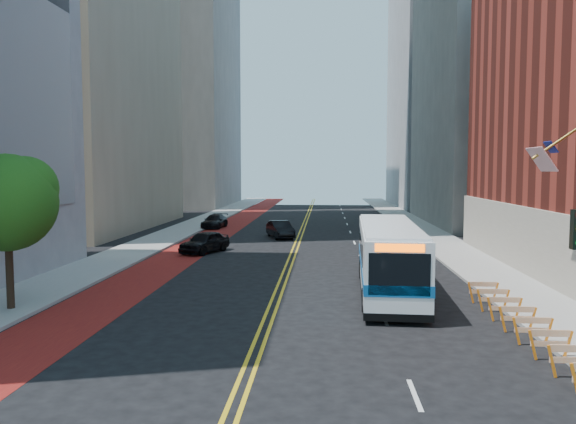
% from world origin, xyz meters
% --- Properties ---
extents(ground, '(160.00, 160.00, 0.00)m').
position_xyz_m(ground, '(0.00, 0.00, 0.00)').
color(ground, black).
rests_on(ground, ground).
extents(sidewalk_left, '(4.00, 140.00, 0.15)m').
position_xyz_m(sidewalk_left, '(-12.00, 30.00, 0.07)').
color(sidewalk_left, gray).
rests_on(sidewalk_left, ground).
extents(sidewalk_right, '(4.00, 140.00, 0.15)m').
position_xyz_m(sidewalk_right, '(12.00, 30.00, 0.07)').
color(sidewalk_right, gray).
rests_on(sidewalk_right, ground).
extents(bus_lane_paint, '(3.60, 140.00, 0.01)m').
position_xyz_m(bus_lane_paint, '(-8.10, 30.00, 0.00)').
color(bus_lane_paint, '#630E10').
rests_on(bus_lane_paint, ground).
extents(center_line_inner, '(0.14, 140.00, 0.01)m').
position_xyz_m(center_line_inner, '(-0.18, 30.00, 0.00)').
color(center_line_inner, gold).
rests_on(center_line_inner, ground).
extents(center_line_outer, '(0.14, 140.00, 0.01)m').
position_xyz_m(center_line_outer, '(0.18, 30.00, 0.00)').
color(center_line_outer, gold).
rests_on(center_line_outer, ground).
extents(lane_dashes, '(0.14, 98.20, 0.01)m').
position_xyz_m(lane_dashes, '(4.80, 38.00, 0.01)').
color(lane_dashes, silver).
rests_on(lane_dashes, ground).
extents(midrise_right_near, '(18.00, 26.00, 40.00)m').
position_xyz_m(midrise_right_near, '(23.00, 48.00, 20.00)').
color(midrise_right_near, slate).
rests_on(midrise_right_near, ground).
extents(midrise_right_far, '(20.00, 28.00, 55.00)m').
position_xyz_m(midrise_right_far, '(24.00, 78.00, 27.50)').
color(midrise_right_far, gray).
rests_on(midrise_right_far, ground).
extents(midrise_left_far, '(20.00, 26.00, 65.00)m').
position_xyz_m(midrise_left_far, '(-24.00, 78.00, 32.50)').
color(midrise_left_far, slate).
rests_on(midrise_left_far, ground).
extents(construction_barriers, '(1.42, 10.91, 1.00)m').
position_xyz_m(construction_barriers, '(9.60, 3.42, 0.68)').
color(construction_barriers, orange).
rests_on(construction_barriers, ground).
extents(street_tree, '(4.20, 4.20, 6.70)m').
position_xyz_m(street_tree, '(-11.24, 6.04, 4.91)').
color(street_tree, black).
rests_on(street_tree, sidewalk_left).
extents(transit_bus, '(3.32, 12.67, 3.45)m').
position_xyz_m(transit_bus, '(5.51, 11.04, 1.80)').
color(transit_bus, silver).
rests_on(transit_bus, ground).
extents(car_a, '(3.48, 5.05, 1.60)m').
position_xyz_m(car_a, '(-6.59, 23.62, 0.80)').
color(car_a, black).
rests_on(car_a, ground).
extents(car_b, '(3.05, 4.93, 1.53)m').
position_xyz_m(car_b, '(-1.71, 32.94, 0.77)').
color(car_b, black).
rests_on(car_b, ground).
extents(car_c, '(2.33, 4.96, 1.40)m').
position_xyz_m(car_c, '(-9.30, 41.03, 0.70)').
color(car_c, black).
rests_on(car_c, ground).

